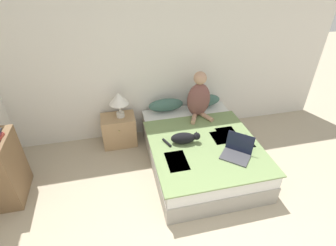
# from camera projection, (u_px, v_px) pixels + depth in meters

# --- Properties ---
(wall_back) EXTENTS (5.78, 0.05, 2.55)m
(wall_back) POSITION_uv_depth(u_px,v_px,m) (162.00, 60.00, 4.05)
(wall_back) COLOR silver
(wall_back) RESTS_ON ground_plane
(bed) EXTENTS (1.48, 1.92, 0.48)m
(bed) POSITION_uv_depth(u_px,v_px,m) (200.00, 151.00, 3.86)
(bed) COLOR #9E998E
(bed) RESTS_ON ground_plane
(pillow_near) EXTENTS (0.58, 0.20, 0.21)m
(pillow_near) POSITION_uv_depth(u_px,v_px,m) (166.00, 105.00, 4.28)
(pillow_near) COLOR #42665B
(pillow_near) RESTS_ON bed
(pillow_far) EXTENTS (0.58, 0.20, 0.21)m
(pillow_far) POSITION_uv_depth(u_px,v_px,m) (203.00, 101.00, 4.40)
(pillow_far) COLOR #42665B
(pillow_far) RESTS_ON bed
(person_sitting) EXTENTS (0.38, 0.36, 0.74)m
(person_sitting) POSITION_uv_depth(u_px,v_px,m) (199.00, 98.00, 4.04)
(person_sitting) COLOR brown
(person_sitting) RESTS_ON bed
(cat_tabby) EXTENTS (0.51, 0.23, 0.16)m
(cat_tabby) POSITION_uv_depth(u_px,v_px,m) (184.00, 138.00, 3.58)
(cat_tabby) COLOR black
(cat_tabby) RESTS_ON bed
(laptop_open) EXTENTS (0.47, 0.46, 0.27)m
(laptop_open) POSITION_uv_depth(u_px,v_px,m) (237.00, 152.00, 3.37)
(laptop_open) COLOR #424247
(laptop_open) RESTS_ON bed
(nightstand) EXTENTS (0.53, 0.39, 0.51)m
(nightstand) POSITION_uv_depth(u_px,v_px,m) (119.00, 130.00, 4.26)
(nightstand) COLOR tan
(nightstand) RESTS_ON ground_plane
(table_lamp) EXTENTS (0.30, 0.30, 0.42)m
(table_lamp) POSITION_uv_depth(u_px,v_px,m) (119.00, 100.00, 3.96)
(table_lamp) COLOR beige
(table_lamp) RESTS_ON nightstand
(bookshelf) EXTENTS (0.29, 0.61, 0.90)m
(bookshelf) POSITION_uv_depth(u_px,v_px,m) (6.00, 169.00, 3.24)
(bookshelf) COLOR brown
(bookshelf) RESTS_ON ground_plane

